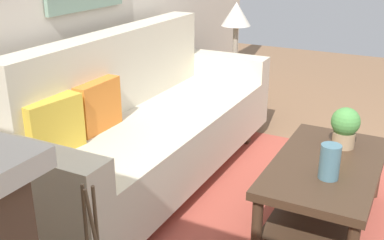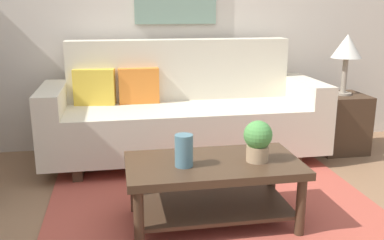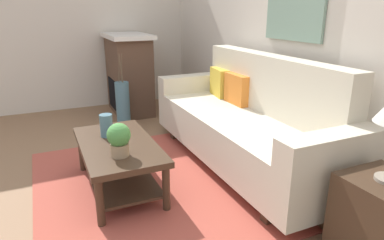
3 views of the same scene
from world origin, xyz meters
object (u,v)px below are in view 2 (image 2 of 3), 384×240
couch (184,114)px  coffee_table (213,178)px  table_lamp (347,49)px  throw_pillow_orange (139,86)px  side_table (340,123)px  throw_pillow_mustard (95,87)px  potted_plant_tabletop (258,140)px  tabletop_vase (184,151)px

couch → coffee_table: couch is taller
table_lamp → coffee_table: bearing=-141.4°
throw_pillow_orange → side_table: 1.97m
throw_pillow_mustard → potted_plant_tabletop: (1.04, -1.43, -0.11)m
coffee_table → tabletop_vase: tabletop_vase is taller
coffee_table → table_lamp: table_lamp is taller
couch → potted_plant_tabletop: size_ratio=9.42×
throw_pillow_mustard → table_lamp: table_lamp is taller
couch → table_lamp: size_ratio=4.33×
couch → potted_plant_tabletop: bearing=-78.8°
coffee_table → side_table: (1.55, 1.24, -0.03)m
coffee_table → potted_plant_tabletop: size_ratio=4.20×
potted_plant_tabletop → table_lamp: bearing=45.0°
throw_pillow_mustard → side_table: (2.32, -0.16, -0.40)m
throw_pillow_orange → throw_pillow_mustard: bearing=180.0°
potted_plant_tabletop → coffee_table: bearing=171.8°
throw_pillow_mustard → table_lamp: (2.32, -0.16, 0.31)m
tabletop_vase → table_lamp: size_ratio=0.35×
couch → table_lamp: table_lamp is taller
coffee_table → potted_plant_tabletop: (0.27, -0.04, 0.26)m
throw_pillow_orange → couch: bearing=-17.5°
coffee_table → tabletop_vase: 0.29m
coffee_table → throw_pillow_orange: bearing=105.2°
coffee_table → couch: bearing=89.3°
throw_pillow_orange → table_lamp: 1.96m
throw_pillow_mustard → throw_pillow_orange: same height
side_table → table_lamp: (0.00, 0.00, 0.71)m
couch → table_lamp: 1.63m
throw_pillow_mustard → tabletop_vase: bearing=-68.2°
potted_plant_tabletop → side_table: potted_plant_tabletop is taller
tabletop_vase → table_lamp: (1.74, 1.28, 0.46)m
tabletop_vase → table_lamp: bearing=36.3°
coffee_table → side_table: bearing=38.6°
throw_pillow_mustard → coffee_table: bearing=-61.0°
throw_pillow_orange → potted_plant_tabletop: 1.58m
couch → side_table: 1.54m
throw_pillow_orange → side_table: (1.93, -0.16, -0.40)m
table_lamp → tabletop_vase: bearing=-143.7°
throw_pillow_mustard → throw_pillow_orange: (0.39, 0.00, 0.00)m
couch → table_lamp: bearing=-1.2°
throw_pillow_mustard → coffee_table: 1.63m
couch → coffee_table: bearing=-90.7°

